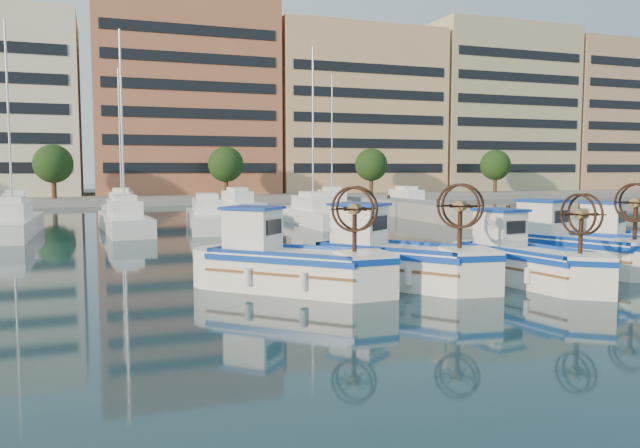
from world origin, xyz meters
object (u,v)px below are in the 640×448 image
(fishing_boat_b, at_px, (392,257))
(fishing_boat_e, at_px, (633,243))
(fishing_boat_a, at_px, (287,261))
(fishing_boat_c, at_px, (525,258))
(fishing_boat_d, at_px, (572,246))

(fishing_boat_b, xyz_separation_m, fishing_boat_e, (10.38, 0.58, -0.05))
(fishing_boat_a, distance_m, fishing_boat_e, 13.76)
(fishing_boat_b, height_order, fishing_boat_c, fishing_boat_b)
(fishing_boat_e, bearing_deg, fishing_boat_b, 153.14)
(fishing_boat_e, bearing_deg, fishing_boat_c, 166.04)
(fishing_boat_a, relative_size, fishing_boat_c, 1.01)
(fishing_boat_d, distance_m, fishing_boat_e, 3.04)
(fishing_boat_a, xyz_separation_m, fishing_boat_b, (3.38, -0.21, 0.02))
(fishing_boat_a, bearing_deg, fishing_boat_e, -44.70)
(fishing_boat_c, bearing_deg, fishing_boat_b, 152.54)
(fishing_boat_b, height_order, fishing_boat_e, fishing_boat_b)
(fishing_boat_a, relative_size, fishing_boat_d, 0.93)
(fishing_boat_c, relative_size, fishing_boat_e, 0.97)
(fishing_boat_b, relative_size, fishing_boat_d, 0.98)
(fishing_boat_a, xyz_separation_m, fishing_boat_c, (7.43, -1.45, -0.06))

